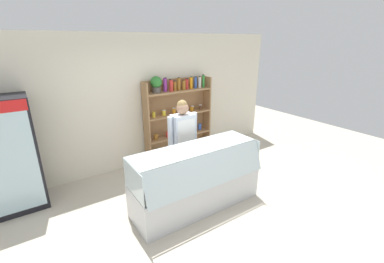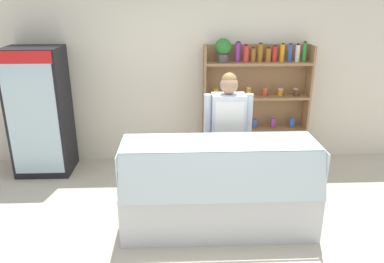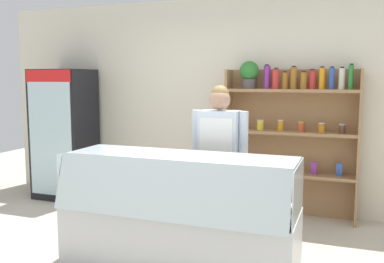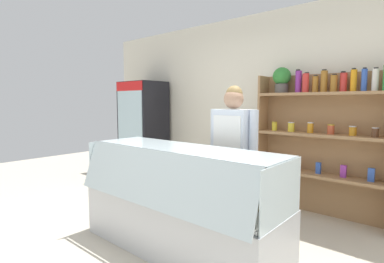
{
  "view_description": "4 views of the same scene",
  "coord_description": "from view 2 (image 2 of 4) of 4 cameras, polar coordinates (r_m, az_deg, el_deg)",
  "views": [
    {
      "loc": [
        -2.02,
        -2.79,
        2.56
      ],
      "look_at": [
        0.29,
        0.65,
        1.07
      ],
      "focal_mm": 24.0,
      "sensor_mm": 36.0,
      "label": 1
    },
    {
      "loc": [
        -0.41,
        -3.44,
        2.44
      ],
      "look_at": [
        -0.23,
        0.82,
        0.89
      ],
      "focal_mm": 35.0,
      "sensor_mm": 36.0,
      "label": 2
    },
    {
      "loc": [
        1.42,
        -3.27,
        1.67
      ],
      "look_at": [
        -0.08,
        0.77,
        1.14
      ],
      "focal_mm": 40.0,
      "sensor_mm": 36.0,
      "label": 3
    },
    {
      "loc": [
        1.94,
        -1.9,
        1.44
      ],
      "look_at": [
        -0.23,
        0.62,
        1.11
      ],
      "focal_mm": 28.0,
      "sensor_mm": 36.0,
      "label": 4
    }
  ],
  "objects": [
    {
      "name": "ground_plane",
      "position": [
        4.24,
        3.76,
        -15.25
      ],
      "size": [
        12.0,
        12.0,
        0.0
      ],
      "primitive_type": "plane",
      "color": "beige"
    },
    {
      "name": "shop_clerk",
      "position": [
        4.54,
        5.47,
        0.63
      ],
      "size": [
        0.59,
        0.25,
        1.61
      ],
      "color": "#2D2D38",
      "rests_on": "ground"
    },
    {
      "name": "shelving_unit",
      "position": [
        5.64,
        9.28,
        5.68
      ],
      "size": [
        1.56,
        0.29,
        1.89
      ],
      "color": "#9E754C",
      "rests_on": "ground"
    },
    {
      "name": "back_wall",
      "position": [
        5.68,
        1.84,
        8.87
      ],
      "size": [
        6.8,
        0.1,
        2.7
      ],
      "primitive_type": "cube",
      "color": "silver",
      "rests_on": "ground"
    },
    {
      "name": "drinks_fridge",
      "position": [
        5.69,
        -22.14,
        2.77
      ],
      "size": [
        0.76,
        0.63,
        1.8
      ],
      "color": "black",
      "rests_on": "ground"
    },
    {
      "name": "deli_display_case",
      "position": [
        4.18,
        4.0,
        -10.67
      ],
      "size": [
        2.08,
        0.77,
        1.01
      ],
      "color": "silver",
      "rests_on": "ground"
    }
  ]
}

